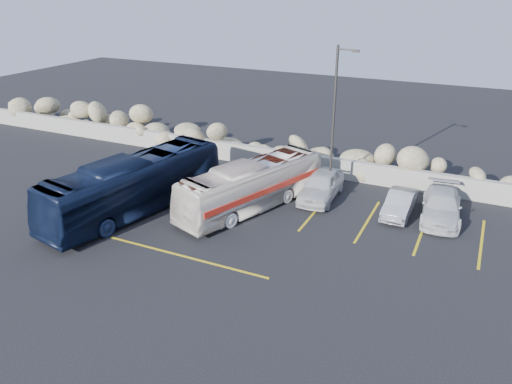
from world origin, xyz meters
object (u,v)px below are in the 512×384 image
at_px(tour_coach, 135,185).
at_px(car_c, 441,206).
at_px(vintage_bus, 252,185).
at_px(lamppost, 335,118).
at_px(car_a, 321,185).
at_px(car_b, 400,204).

height_order(tour_coach, car_c, tour_coach).
distance_m(vintage_bus, tour_coach, 5.94).
xyz_separation_m(lamppost, tour_coach, (-8.30, -6.42, -2.85)).
distance_m(car_a, car_c, 6.17).
bearing_deg(vintage_bus, tour_coach, -131.25).
xyz_separation_m(tour_coach, car_c, (14.21, 5.78, -0.78)).
bearing_deg(car_b, tour_coach, -155.33).
xyz_separation_m(lamppost, car_b, (3.97, -1.06, -3.71)).
bearing_deg(car_a, car_b, -5.38).
relative_size(lamppost, tour_coach, 0.77).
bearing_deg(car_c, car_b, -173.14).
relative_size(vintage_bus, car_c, 1.96).
bearing_deg(tour_coach, car_a, 46.13).
distance_m(tour_coach, car_a, 9.82).
xyz_separation_m(vintage_bus, car_a, (2.86, 2.70, -0.50)).
bearing_deg(car_a, tour_coach, -147.57).
distance_m(car_a, car_b, 4.24).
relative_size(car_a, car_b, 1.23).
xyz_separation_m(vintage_bus, car_c, (9.03, 2.89, -0.58)).
relative_size(tour_coach, car_c, 2.28).
bearing_deg(car_a, lamppost, 70.17).
bearing_deg(car_c, lamppost, 168.52).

